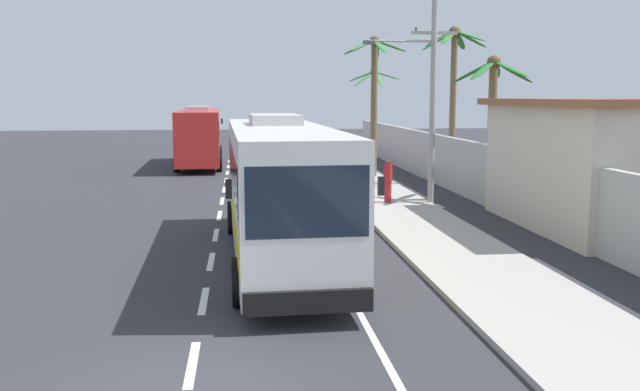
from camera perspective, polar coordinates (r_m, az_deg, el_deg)
sidewalk_kerb at (r=20.99m, az=10.01°, el=-3.62°), size 3.20×90.00×0.14m
lane_markings at (r=24.51m, az=-3.97°, el=-1.95°), size 3.35×71.00×0.01m
boundary_wall at (r=25.78m, az=15.66°, el=1.03°), size 0.24×60.00×2.46m
coach_bus_foreground at (r=18.34m, az=-3.40°, el=0.90°), size 3.17×12.09×3.85m
coach_bus_far_lane at (r=43.15m, az=-10.10°, el=5.01°), size 3.11×10.95×3.75m
motorcycle_beside_bus at (r=27.84m, az=0.48°, el=0.69°), size 0.56×1.96×1.64m
pedestrian_midwalk at (r=27.33m, az=5.73°, el=1.34°), size 0.36×0.36×1.76m
utility_pole_mid at (r=27.38m, az=9.21°, el=8.40°), size 3.73×0.24×8.32m
palm_nearest at (r=50.49m, az=4.51°, el=8.37°), size 3.84×3.77×6.35m
palm_second at (r=36.28m, az=4.55°, el=9.21°), size 3.42×3.35×7.47m
palm_third at (r=28.51m, az=14.30°, el=7.51°), size 3.30×3.56×5.99m
palm_fourth at (r=33.59m, az=11.14°, el=9.89°), size 3.27×2.96×7.66m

